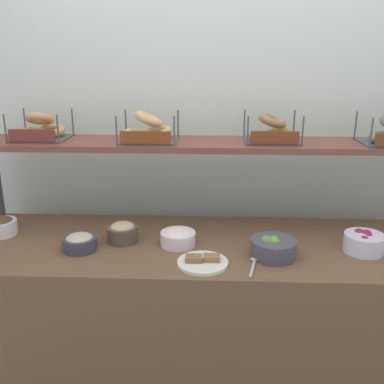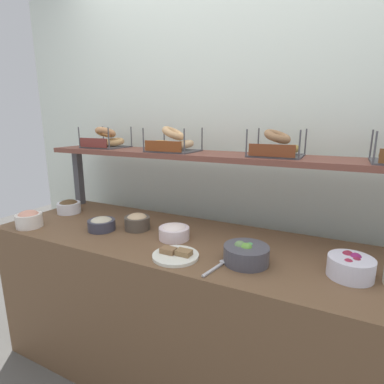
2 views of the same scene
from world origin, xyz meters
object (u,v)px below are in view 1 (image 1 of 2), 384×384
(serving_spoon_near_plate, at_px, (254,264))
(bowl_hummus, at_px, (123,232))
(serving_plate_white, at_px, (203,262))
(bagel_basket_everything, at_px, (271,132))
(bowl_chocolate_spread, at_px, (1,226))
(bagel_basket_plain, at_px, (148,131))
(bowl_veggie_mix, at_px, (273,247))
(bowl_beet_salad, at_px, (364,242))
(bagel_basket_sesame, at_px, (40,130))
(bowl_cream_cheese, at_px, (178,237))
(bowl_tuna_salad, at_px, (80,242))

(serving_spoon_near_plate, bearing_deg, bowl_hummus, 159.67)
(serving_plate_white, height_order, serving_spoon_near_plate, serving_plate_white)
(bagel_basket_everything, bearing_deg, bowl_hummus, -158.88)
(bowl_chocolate_spread, distance_m, bagel_basket_plain, 0.86)
(bowl_veggie_mix, bearing_deg, bagel_basket_plain, 146.96)
(bowl_beet_salad, relative_size, serving_spoon_near_plate, 1.01)
(bowl_beet_salad, bearing_deg, bagel_basket_everything, 139.20)
(bagel_basket_sesame, bearing_deg, serving_plate_white, -31.07)
(bowl_cream_cheese, distance_m, serving_spoon_near_plate, 0.38)
(bagel_basket_everything, bearing_deg, serving_plate_white, -123.16)
(bagel_basket_everything, bearing_deg, bowl_tuna_salad, -156.96)
(bowl_chocolate_spread, distance_m, bowl_cream_cheese, 0.88)
(serving_plate_white, bearing_deg, bowl_tuna_salad, 167.67)
(serving_spoon_near_plate, relative_size, bagel_basket_sesame, 0.64)
(bowl_cream_cheese, bearing_deg, bagel_basket_everything, 34.53)
(serving_plate_white, xyz_separation_m, serving_spoon_near_plate, (0.21, 0.00, -0.00))
(bowl_beet_salad, bearing_deg, bowl_tuna_salad, -178.27)
(bowl_hummus, distance_m, bagel_basket_everything, 0.87)
(bowl_veggie_mix, distance_m, bagel_basket_sesame, 1.28)
(bowl_hummus, relative_size, bagel_basket_sesame, 0.53)
(bagel_basket_sesame, relative_size, bagel_basket_plain, 0.97)
(bowl_cream_cheese, bearing_deg, serving_spoon_near_plate, -29.62)
(serving_plate_white, bearing_deg, serving_spoon_near_plate, 0.88)
(bagel_basket_sesame, bearing_deg, serving_spoon_near_plate, -25.48)
(bowl_beet_salad, distance_m, bowl_hummus, 1.10)
(bowl_beet_salad, distance_m, bowl_cream_cheese, 0.83)
(bowl_veggie_mix, height_order, bowl_chocolate_spread, bowl_veggie_mix)
(serving_spoon_near_plate, bearing_deg, bowl_tuna_salad, 171.26)
(bowl_veggie_mix, bearing_deg, bowl_tuna_salad, 178.04)
(bagel_basket_sesame, bearing_deg, bowl_beet_salad, -12.48)
(bowl_hummus, xyz_separation_m, bagel_basket_plain, (0.10, 0.25, 0.43))
(bowl_chocolate_spread, height_order, bagel_basket_everything, bagel_basket_everything)
(bowl_veggie_mix, bearing_deg, bagel_basket_everything, 86.95)
(serving_plate_white, distance_m, bagel_basket_everything, 0.75)
(bowl_tuna_salad, bearing_deg, bowl_beet_salad, 1.73)
(bagel_basket_everything, bearing_deg, bagel_basket_sesame, 179.68)
(serving_spoon_near_plate, xyz_separation_m, bagel_basket_plain, (-0.49, 0.47, 0.47))
(bowl_hummus, bearing_deg, bowl_tuna_salad, -149.76)
(serving_plate_white, bearing_deg, bowl_hummus, 149.60)
(bowl_hummus, height_order, bowl_cream_cheese, bowl_hummus)
(bowl_beet_salad, distance_m, serving_plate_white, 0.73)
(bowl_hummus, height_order, bagel_basket_everything, bagel_basket_everything)
(bowl_hummus, bearing_deg, serving_plate_white, -30.40)
(bowl_tuna_salad, height_order, bowl_hummus, bowl_hummus)
(bowl_veggie_mix, xyz_separation_m, bagel_basket_plain, (-0.58, 0.38, 0.44))
(bowl_chocolate_spread, xyz_separation_m, bowl_cream_cheese, (0.87, -0.09, -0.00))
(bowl_tuna_salad, xyz_separation_m, bagel_basket_plain, (0.28, 0.35, 0.44))
(bagel_basket_sesame, height_order, bagel_basket_everything, bagel_basket_sesame)
(bowl_hummus, relative_size, bowl_cream_cheese, 0.90)
(bowl_cream_cheese, relative_size, bagel_basket_sesame, 0.59)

